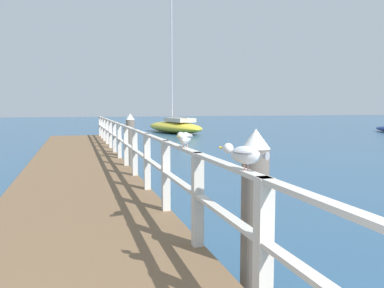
{
  "coord_description": "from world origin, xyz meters",
  "views": [
    {
      "loc": [
        -0.05,
        -0.13,
        1.98
      ],
      "look_at": [
        2.4,
        8.03,
        1.17
      ],
      "focal_mm": 36.54,
      "sensor_mm": 36.0,
      "label": 1
    }
  ],
  "objects_px": {
    "seagull_background": "(185,137)",
    "boat_3": "(175,126)",
    "dock_piling_near": "(255,215)",
    "dock_piling_far": "(131,140)",
    "seagull_foreground": "(245,154)"
  },
  "relations": [
    {
      "from": "seagull_background",
      "to": "boat_3",
      "type": "height_order",
      "value": "boat_3"
    },
    {
      "from": "dock_piling_near",
      "to": "boat_3",
      "type": "distance_m",
      "value": 26.03
    },
    {
      "from": "dock_piling_far",
      "to": "boat_3",
      "type": "relative_size",
      "value": 0.18
    },
    {
      "from": "dock_piling_near",
      "to": "dock_piling_far",
      "type": "height_order",
      "value": "same"
    },
    {
      "from": "dock_piling_far",
      "to": "seagull_background",
      "type": "distance_m",
      "value": 8.0
    },
    {
      "from": "dock_piling_far",
      "to": "seagull_foreground",
      "type": "xyz_separation_m",
      "value": [
        -0.38,
        -9.79,
        0.7
      ]
    },
    {
      "from": "seagull_background",
      "to": "boat_3",
      "type": "bearing_deg",
      "value": -69.63
    },
    {
      "from": "dock_piling_near",
      "to": "seagull_background",
      "type": "distance_m",
      "value": 1.48
    },
    {
      "from": "dock_piling_far",
      "to": "seagull_foreground",
      "type": "bearing_deg",
      "value": -92.25
    },
    {
      "from": "seagull_background",
      "to": "boat_3",
      "type": "distance_m",
      "value": 24.93
    },
    {
      "from": "dock_piling_near",
      "to": "seagull_background",
      "type": "bearing_deg",
      "value": 107.19
    },
    {
      "from": "dock_piling_far",
      "to": "seagull_background",
      "type": "height_order",
      "value": "dock_piling_far"
    },
    {
      "from": "seagull_foreground",
      "to": "boat_3",
      "type": "xyz_separation_m",
      "value": [
        5.96,
        26.01,
        -1.1
      ]
    },
    {
      "from": "dock_piling_near",
      "to": "seagull_background",
      "type": "relative_size",
      "value": 4.21
    },
    {
      "from": "dock_piling_near",
      "to": "dock_piling_far",
      "type": "bearing_deg",
      "value": 90.0
    }
  ]
}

